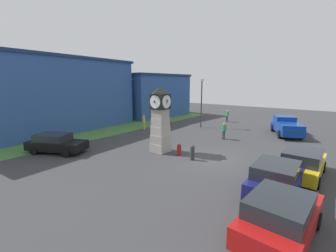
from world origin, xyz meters
name	(u,v)px	position (x,y,z in m)	size (l,w,h in m)	color
ground_plane	(210,158)	(0.00, 0.00, 0.00)	(76.29, 76.29, 0.00)	#38383A
clock_tower	(160,120)	(-0.90, 3.87, 2.52)	(1.57, 1.47, 5.01)	#A09B91
bollard_near_tower	(179,150)	(-0.85, 2.13, 0.45)	(0.31, 0.31, 0.90)	maroon
bollard_mid_row	(192,152)	(-1.06, 0.85, 0.54)	(0.31, 0.31, 1.07)	#333338
car_navy_sedan	(280,216)	(-6.09, -5.78, 0.82)	(4.40, 2.27, 1.61)	#A51111
car_near_tower	(276,178)	(-2.81, -4.93, 0.82)	(4.34, 2.15, 1.62)	navy
car_by_building	(303,163)	(0.41, -5.62, 0.80)	(4.59, 2.13, 1.59)	gold
car_silver_hatch	(56,143)	(-6.05, 10.07, 0.75)	(3.54, 4.73, 1.46)	black
pickup_truck	(286,126)	(11.42, -2.77, 0.93)	(5.86, 4.06, 1.85)	navy
pedestrian_near_bench	(144,121)	(4.58, 10.90, 0.96)	(0.43, 0.46, 1.68)	gold
pedestrian_crossing_lot	(224,130)	(5.81, 1.58, 0.92)	(0.46, 0.38, 1.61)	#3F3F47
pedestrian_by_cars	(227,115)	(15.27, 5.31, 0.93)	(0.39, 0.46, 1.64)	#3F3F47
street_lamp_far_side	(201,99)	(9.77, 6.31, 3.37)	(0.50, 0.24, 5.77)	#333338
warehouse_blue_far	(40,94)	(-2.75, 19.67, 4.05)	(20.37, 10.92, 8.09)	#2D5193
storefront_low_left	(144,95)	(13.68, 19.60, 3.34)	(12.06, 12.38, 6.67)	#2D5193
grass_verge_far	(66,138)	(-3.24, 13.99, 0.02)	(45.78, 5.74, 0.04)	#477A38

